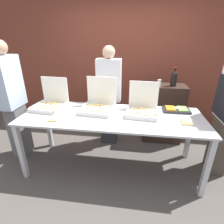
% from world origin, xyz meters
% --- Properties ---
extents(ground_plane, '(16.00, 16.00, 0.00)m').
position_xyz_m(ground_plane, '(0.00, 0.00, 0.00)').
color(ground_plane, '#514C47').
extents(brick_wall_behind, '(10.00, 0.06, 2.80)m').
position_xyz_m(brick_wall_behind, '(0.00, 1.70, 1.40)').
color(brick_wall_behind, brown).
rests_on(brick_wall_behind, ground_plane).
extents(buffet_table, '(2.45, 0.88, 0.85)m').
position_xyz_m(buffet_table, '(0.00, 0.00, 0.76)').
color(buffet_table, silver).
rests_on(buffet_table, ground_plane).
extents(pizza_box_far_right, '(0.45, 0.46, 0.41)m').
position_xyz_m(pizza_box_far_right, '(0.40, 0.14, 0.93)').
color(pizza_box_far_right, white).
rests_on(pizza_box_far_right, buffet_table).
extents(pizza_box_far_left, '(0.49, 0.50, 0.45)m').
position_xyz_m(pizza_box_far_left, '(-0.22, 0.18, 0.93)').
color(pizza_box_far_left, white).
rests_on(pizza_box_far_left, buffet_table).
extents(pizza_box_near_right, '(0.46, 0.48, 0.42)m').
position_xyz_m(pizza_box_near_right, '(-0.95, 0.17, 0.93)').
color(pizza_box_near_right, white).
rests_on(pizza_box_near_right, buffet_table).
extents(paper_plate_front_left, '(0.25, 0.25, 0.03)m').
position_xyz_m(paper_plate_front_left, '(-0.71, -0.23, 0.87)').
color(paper_plate_front_left, white).
rests_on(paper_plate_front_left, buffet_table).
extents(paper_plate_front_center, '(0.20, 0.20, 0.03)m').
position_xyz_m(paper_plate_front_center, '(0.94, -0.10, 0.87)').
color(paper_plate_front_center, white).
rests_on(paper_plate_front_center, buffet_table).
extents(veggie_tray, '(0.37, 0.23, 0.05)m').
position_xyz_m(veggie_tray, '(0.89, 0.28, 0.88)').
color(veggie_tray, '#28282D').
rests_on(veggie_tray, buffet_table).
extents(sideboard_podium, '(0.69, 0.45, 1.06)m').
position_xyz_m(sideboard_podium, '(0.82, 0.95, 0.53)').
color(sideboard_podium, black).
rests_on(sideboard_podium, ground_plane).
extents(soda_bottle, '(0.10, 0.10, 0.31)m').
position_xyz_m(soda_bottle, '(0.92, 0.88, 1.20)').
color(soda_bottle, black).
rests_on(soda_bottle, sideboard_podium).
extents(soda_can_silver, '(0.07, 0.07, 0.12)m').
position_xyz_m(soda_can_silver, '(0.68, 0.80, 1.13)').
color(soda_can_silver, silver).
rests_on(soda_can_silver, sideboard_podium).
extents(person_guest_cap, '(0.40, 0.22, 1.72)m').
position_xyz_m(person_guest_cap, '(-0.15, 0.71, 0.90)').
color(person_guest_cap, '#2D2D38').
rests_on(person_guest_cap, ground_plane).
extents(person_guest_plaid, '(0.22, 0.40, 1.81)m').
position_xyz_m(person_guest_plaid, '(-1.52, 0.10, 0.95)').
color(person_guest_plaid, slate).
rests_on(person_guest_plaid, ground_plane).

